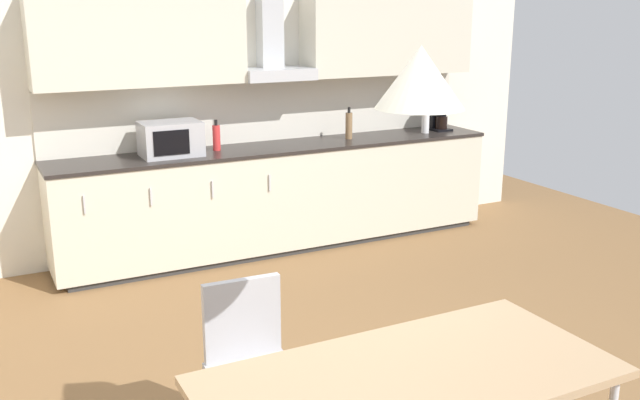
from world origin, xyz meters
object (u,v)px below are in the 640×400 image
at_px(chair_far_left, 250,354).
at_px(pendant_lamp, 420,77).
at_px(bottle_red, 216,137).
at_px(dining_table, 409,383).
at_px(bottle_brown, 349,125).
at_px(coffee_maker, 439,115).
at_px(bottle_white, 425,122).
at_px(microwave, 171,139).

distance_m(chair_far_left, pendant_lamp, 1.59).
relative_size(bottle_red, dining_table, 0.16).
relative_size(dining_table, pendant_lamp, 5.19).
bearing_deg(pendant_lamp, bottle_red, 82.67).
bearing_deg(dining_table, bottle_brown, 64.18).
xyz_separation_m(coffee_maker, bottle_red, (-2.29, 0.02, -0.04)).
xyz_separation_m(bottle_white, chair_far_left, (-2.91, -2.73, -0.50)).
xyz_separation_m(coffee_maker, bottle_brown, (-1.03, -0.01, -0.02)).
bearing_deg(microwave, chair_far_left, -98.74).
bearing_deg(chair_far_left, microwave, 81.26).
height_order(microwave, bottle_brown, bottle_brown).
distance_m(microwave, bottle_brown, 1.67).
bearing_deg(chair_far_left, dining_table, -64.56).
bearing_deg(chair_far_left, coffee_maker, 41.92).
xyz_separation_m(microwave, bottle_white, (2.48, -0.05, -0.04)).
bearing_deg(chair_far_left, bottle_white, 43.22).
relative_size(chair_far_left, pendant_lamp, 2.72).
bearing_deg(bottle_white, pendant_lamp, -125.87).
distance_m(bottle_white, dining_table, 4.35).
height_order(bottle_brown, pendant_lamp, pendant_lamp).
xyz_separation_m(bottle_brown, dining_table, (-1.73, -3.57, -0.38)).
height_order(dining_table, chair_far_left, chair_far_left).
xyz_separation_m(microwave, chair_far_left, (-0.43, -2.78, -0.54)).
bearing_deg(microwave, bottle_white, -1.04).
relative_size(coffee_maker, dining_table, 0.18).
bearing_deg(pendant_lamp, microwave, 89.07).
height_order(chair_far_left, pendant_lamp, pendant_lamp).
relative_size(bottle_brown, pendant_lamp, 0.92).
relative_size(bottle_white, pendant_lamp, 0.75).
relative_size(dining_table, chair_far_left, 1.91).
xyz_separation_m(bottle_white, dining_table, (-2.54, -3.51, -0.36)).
height_order(bottle_brown, bottle_red, bottle_brown).
bearing_deg(pendant_lamp, bottle_brown, 64.18).
bearing_deg(bottle_brown, pendant_lamp, -115.82).
bearing_deg(bottle_brown, chair_far_left, -126.91).
bearing_deg(dining_table, bottle_red, 82.67).
xyz_separation_m(dining_table, pendant_lamp, (0.00, 0.00, 1.19)).
height_order(bottle_brown, dining_table, bottle_brown).
distance_m(bottle_brown, dining_table, 3.98).
height_order(bottle_red, chair_far_left, bottle_red).
distance_m(bottle_red, pendant_lamp, 3.73).
height_order(dining_table, pendant_lamp, pendant_lamp).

